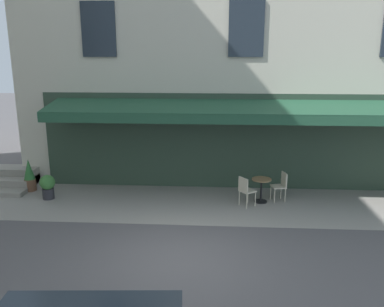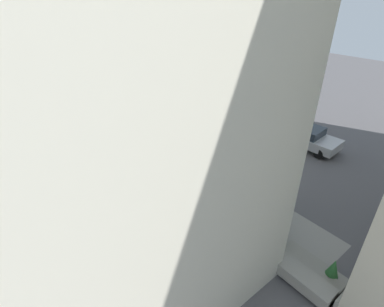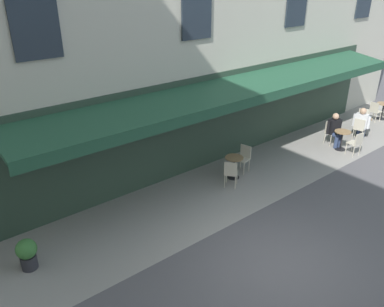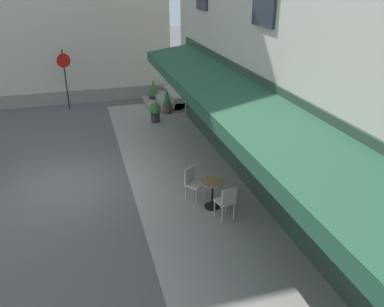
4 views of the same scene
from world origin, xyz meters
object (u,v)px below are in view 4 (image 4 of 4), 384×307
at_px(potted_plant_under_sign, 155,112).
at_px(potted_plant_entrance_left, 153,91).
at_px(cafe_table_near_entrance, 212,190).
at_px(potted_plant_mid_terrace, 167,101).
at_px(cafe_chair_cream_kerbside, 192,181).
at_px(cafe_chair_cream_facing_street, 226,200).
at_px(no_parking_sign, 64,69).

xyz_separation_m(potted_plant_under_sign, potted_plant_entrance_left, (2.79, -0.48, 0.08)).
xyz_separation_m(cafe_table_near_entrance, potted_plant_under_sign, (6.67, 0.15, -0.06)).
relative_size(potted_plant_mid_terrace, potted_plant_entrance_left, 1.05).
distance_m(cafe_chair_cream_kerbside, cafe_chair_cream_facing_street, 1.24).
relative_size(cafe_chair_cream_facing_street, potted_plant_under_sign, 1.17).
distance_m(cafe_chair_cream_facing_street, potted_plant_mid_terrace, 8.21).
distance_m(cafe_chair_cream_kerbside, potted_plant_mid_terrace, 7.13).
height_order(cafe_table_near_entrance, cafe_chair_cream_facing_street, cafe_chair_cream_facing_street).
distance_m(cafe_chair_cream_facing_street, potted_plant_under_sign, 7.29).
height_order(cafe_chair_cream_facing_street, potted_plant_entrance_left, potted_plant_entrance_left).
bearing_deg(potted_plant_under_sign, potted_plant_mid_terrace, -37.75).
bearing_deg(cafe_chair_cream_kerbside, potted_plant_mid_terrace, -7.52).
bearing_deg(cafe_table_near_entrance, potted_plant_under_sign, 1.28).
bearing_deg(cafe_table_near_entrance, no_parking_sign, 20.56).
bearing_deg(cafe_table_near_entrance, potted_plant_entrance_left, -1.99).
bearing_deg(potted_plant_entrance_left, cafe_chair_cream_kerbside, 175.48).
bearing_deg(potted_plant_under_sign, no_parking_sign, 52.09).
bearing_deg(potted_plant_under_sign, cafe_chair_cream_facing_street, -177.69).
relative_size(cafe_table_near_entrance, no_parking_sign, 0.29).
bearing_deg(cafe_chair_cream_kerbside, cafe_table_near_entrance, -143.24).
height_order(cafe_chair_cream_kerbside, cafe_chair_cream_facing_street, same).
height_order(cafe_table_near_entrance, cafe_chair_cream_kerbside, cafe_chair_cream_kerbside).
bearing_deg(potted_plant_mid_terrace, potted_plant_under_sign, 142.25).
xyz_separation_m(cafe_table_near_entrance, potted_plant_entrance_left, (9.46, -0.33, 0.01)).
bearing_deg(potted_plant_mid_terrace, cafe_chair_cream_facing_street, 177.13).
distance_m(cafe_table_near_entrance, cafe_chair_cream_facing_street, 0.63).
xyz_separation_m(potted_plant_under_sign, potted_plant_mid_terrace, (0.91, -0.70, 0.10)).
bearing_deg(cafe_chair_cream_kerbside, potted_plant_entrance_left, -4.52).
distance_m(cafe_chair_cream_facing_street, no_parking_sign, 10.59).
distance_m(cafe_chair_cream_kerbside, no_parking_sign, 9.37).
bearing_deg(cafe_chair_cream_facing_street, cafe_chair_cream_kerbside, 25.00).
height_order(cafe_chair_cream_kerbside, potted_plant_mid_terrace, potted_plant_mid_terrace).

